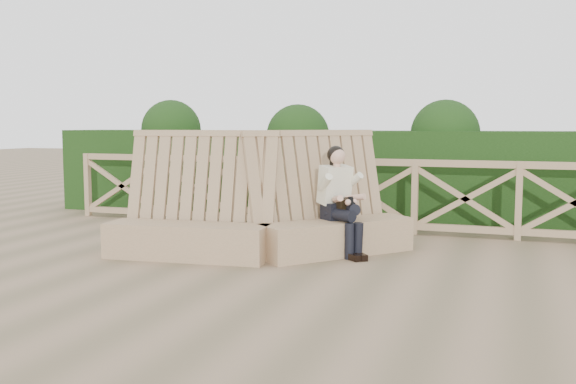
% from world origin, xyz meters
% --- Properties ---
extents(ground, '(60.00, 60.00, 0.00)m').
position_xyz_m(ground, '(0.00, 0.00, 0.00)').
color(ground, brown).
rests_on(ground, ground).
extents(bench, '(3.49, 2.27, 1.56)m').
position_xyz_m(bench, '(-0.81, 1.35, 0.39)').
color(bench, '#8A6E4F').
rests_on(bench, ground).
extents(woman, '(0.77, 0.76, 1.34)m').
position_xyz_m(woman, '(0.06, 1.76, 0.72)').
color(woman, black).
rests_on(woman, ground).
extents(guardrail, '(10.10, 0.09, 1.10)m').
position_xyz_m(guardrail, '(0.00, 3.50, 0.55)').
color(guardrail, '#947C56').
rests_on(guardrail, ground).
extents(hedge, '(12.00, 1.20, 1.50)m').
position_xyz_m(hedge, '(0.00, 4.70, 0.75)').
color(hedge, black).
rests_on(hedge, ground).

